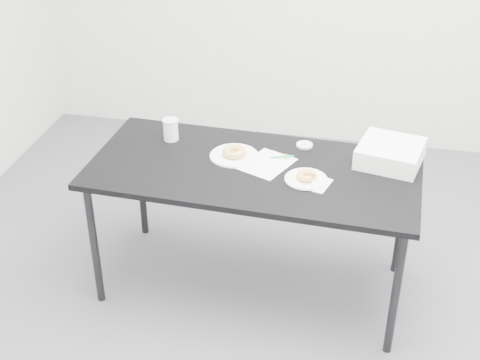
% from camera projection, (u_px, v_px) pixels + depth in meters
% --- Properties ---
extents(floor, '(4.00, 4.00, 0.00)m').
position_uv_depth(floor, '(260.00, 310.00, 3.46)').
color(floor, '#535358').
rests_on(floor, ground).
extents(table, '(1.64, 0.83, 0.73)m').
position_uv_depth(table, '(253.00, 177.00, 3.28)').
color(table, black).
rests_on(table, floor).
extents(scorecard, '(0.29, 0.32, 0.00)m').
position_uv_depth(scorecard, '(267.00, 164.00, 3.29)').
color(scorecard, white).
rests_on(scorecard, table).
extents(logo_patch, '(0.05, 0.05, 0.00)m').
position_uv_depth(logo_patch, '(287.00, 157.00, 3.34)').
color(logo_patch, green).
rests_on(logo_patch, scorecard).
extents(pen, '(0.12, 0.05, 0.01)m').
position_uv_depth(pen, '(282.00, 157.00, 3.34)').
color(pen, '#0B7E73').
rests_on(pen, scorecard).
extents(napkin, '(0.18, 0.18, 0.00)m').
position_uv_depth(napkin, '(314.00, 183.00, 3.13)').
color(napkin, white).
rests_on(napkin, table).
extents(plate_near, '(0.20, 0.20, 0.01)m').
position_uv_depth(plate_near, '(306.00, 179.00, 3.15)').
color(plate_near, white).
rests_on(plate_near, napkin).
extents(donut_near, '(0.13, 0.13, 0.03)m').
position_uv_depth(donut_near, '(306.00, 176.00, 3.14)').
color(donut_near, gold).
rests_on(donut_near, plate_near).
extents(plate_far, '(0.25, 0.25, 0.01)m').
position_uv_depth(plate_far, '(234.00, 156.00, 3.35)').
color(plate_far, white).
rests_on(plate_far, table).
extents(donut_far, '(0.15, 0.15, 0.04)m').
position_uv_depth(donut_far, '(234.00, 152.00, 3.34)').
color(donut_far, gold).
rests_on(donut_far, plate_far).
extents(coffee_cup, '(0.08, 0.08, 0.12)m').
position_uv_depth(coffee_cup, '(171.00, 130.00, 3.48)').
color(coffee_cup, silver).
rests_on(coffee_cup, table).
extents(cup_lid, '(0.09, 0.09, 0.01)m').
position_uv_depth(cup_lid, '(305.00, 145.00, 3.44)').
color(cup_lid, silver).
rests_on(cup_lid, table).
extents(bakery_box, '(0.36, 0.36, 0.10)m').
position_uv_depth(bakery_box, '(390.00, 153.00, 3.28)').
color(bakery_box, white).
rests_on(bakery_box, table).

